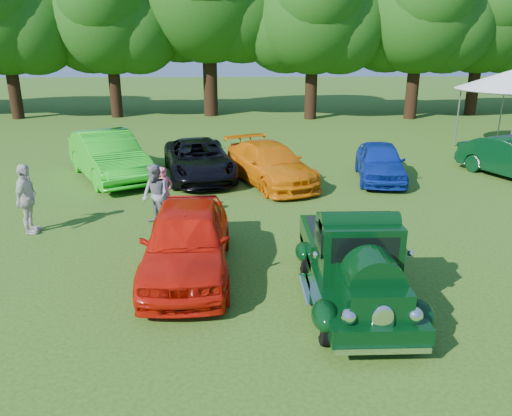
{
  "coord_description": "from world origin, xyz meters",
  "views": [
    {
      "loc": [
        -0.7,
        -9.36,
        4.92
      ],
      "look_at": [
        -0.32,
        1.83,
        1.1
      ],
      "focal_mm": 35.0,
      "sensor_mm": 36.0,
      "label": 1
    }
  ],
  "objects_px": {
    "hero_pickup": "(354,264)",
    "back_car_black": "(199,159)",
    "back_car_lime": "(108,156)",
    "red_convertible": "(187,240)",
    "back_car_blue": "(380,162)",
    "back_car_orange": "(270,164)",
    "spectator_pink": "(164,193)",
    "spectator_white": "(27,199)",
    "spectator_grey": "(156,196)"
  },
  "relations": [
    {
      "from": "red_convertible",
      "to": "spectator_white",
      "type": "distance_m",
      "value": 5.1
    },
    {
      "from": "back_car_orange",
      "to": "spectator_grey",
      "type": "bearing_deg",
      "value": -151.33
    },
    {
      "from": "back_car_blue",
      "to": "spectator_white",
      "type": "bearing_deg",
      "value": -146.66
    },
    {
      "from": "back_car_black",
      "to": "back_car_blue",
      "type": "height_order",
      "value": "back_car_black"
    },
    {
      "from": "back_car_lime",
      "to": "spectator_pink",
      "type": "bearing_deg",
      "value": -87.58
    },
    {
      "from": "back_car_lime",
      "to": "spectator_white",
      "type": "distance_m",
      "value": 5.48
    },
    {
      "from": "red_convertible",
      "to": "spectator_white",
      "type": "relative_size",
      "value": 2.44
    },
    {
      "from": "back_car_orange",
      "to": "hero_pickup",
      "type": "bearing_deg",
      "value": -104.7
    },
    {
      "from": "back_car_blue",
      "to": "spectator_pink",
      "type": "bearing_deg",
      "value": -143.61
    },
    {
      "from": "back_car_lime",
      "to": "back_car_black",
      "type": "xyz_separation_m",
      "value": [
        3.3,
        0.03,
        -0.17
      ]
    },
    {
      "from": "back_car_black",
      "to": "spectator_grey",
      "type": "height_order",
      "value": "spectator_grey"
    },
    {
      "from": "spectator_pink",
      "to": "spectator_white",
      "type": "bearing_deg",
      "value": 156.93
    },
    {
      "from": "back_car_black",
      "to": "back_car_orange",
      "type": "relative_size",
      "value": 1.03
    },
    {
      "from": "back_car_blue",
      "to": "spectator_white",
      "type": "xyz_separation_m",
      "value": [
        -10.68,
        -4.92,
        0.26
      ]
    },
    {
      "from": "back_car_orange",
      "to": "spectator_pink",
      "type": "distance_m",
      "value": 4.77
    },
    {
      "from": "back_car_orange",
      "to": "spectator_grey",
      "type": "xyz_separation_m",
      "value": [
        -3.37,
        -4.16,
        0.16
      ]
    },
    {
      "from": "spectator_white",
      "to": "back_car_lime",
      "type": "bearing_deg",
      "value": -9.06
    },
    {
      "from": "back_car_lime",
      "to": "back_car_black",
      "type": "height_order",
      "value": "back_car_lime"
    },
    {
      "from": "red_convertible",
      "to": "hero_pickup",
      "type": "bearing_deg",
      "value": -22.42
    },
    {
      "from": "spectator_white",
      "to": "back_car_blue",
      "type": "bearing_deg",
      "value": -66.21
    },
    {
      "from": "spectator_grey",
      "to": "back_car_black",
      "type": "bearing_deg",
      "value": 128.58
    },
    {
      "from": "spectator_grey",
      "to": "spectator_white",
      "type": "height_order",
      "value": "spectator_white"
    },
    {
      "from": "hero_pickup",
      "to": "back_car_black",
      "type": "xyz_separation_m",
      "value": [
        -3.7,
        9.29,
        -0.06
      ]
    },
    {
      "from": "hero_pickup",
      "to": "spectator_grey",
      "type": "height_order",
      "value": "hero_pickup"
    },
    {
      "from": "back_car_orange",
      "to": "back_car_blue",
      "type": "relative_size",
      "value": 1.22
    },
    {
      "from": "back_car_orange",
      "to": "spectator_pink",
      "type": "xyz_separation_m",
      "value": [
        -3.23,
        -3.51,
        0.04
      ]
    },
    {
      "from": "hero_pickup",
      "to": "red_convertible",
      "type": "bearing_deg",
      "value": 159.07
    },
    {
      "from": "back_car_blue",
      "to": "back_car_black",
      "type": "bearing_deg",
      "value": -176.05
    },
    {
      "from": "spectator_pink",
      "to": "spectator_grey",
      "type": "distance_m",
      "value": 0.67
    },
    {
      "from": "back_car_black",
      "to": "back_car_orange",
      "type": "distance_m",
      "value": 2.71
    },
    {
      "from": "hero_pickup",
      "to": "red_convertible",
      "type": "relative_size",
      "value": 0.97
    },
    {
      "from": "back_car_lime",
      "to": "spectator_grey",
      "type": "distance_m",
      "value": 5.57
    },
    {
      "from": "red_convertible",
      "to": "spectator_grey",
      "type": "distance_m",
      "value": 3.21
    },
    {
      "from": "red_convertible",
      "to": "spectator_white",
      "type": "height_order",
      "value": "spectator_white"
    },
    {
      "from": "back_car_blue",
      "to": "spectator_white",
      "type": "relative_size",
      "value": 2.12
    },
    {
      "from": "spectator_grey",
      "to": "spectator_white",
      "type": "relative_size",
      "value": 0.92
    },
    {
      "from": "back_car_orange",
      "to": "spectator_pink",
      "type": "height_order",
      "value": "spectator_pink"
    },
    {
      "from": "hero_pickup",
      "to": "spectator_white",
      "type": "relative_size",
      "value": 2.36
    },
    {
      "from": "hero_pickup",
      "to": "back_car_blue",
      "type": "bearing_deg",
      "value": 71.64
    },
    {
      "from": "red_convertible",
      "to": "back_car_blue",
      "type": "bearing_deg",
      "value": 48.54
    },
    {
      "from": "hero_pickup",
      "to": "spectator_grey",
      "type": "xyz_separation_m",
      "value": [
        -4.5,
        4.28,
        0.11
      ]
    },
    {
      "from": "back_car_black",
      "to": "spectator_white",
      "type": "height_order",
      "value": "spectator_white"
    },
    {
      "from": "back_car_lime",
      "to": "back_car_black",
      "type": "distance_m",
      "value": 3.3
    },
    {
      "from": "red_convertible",
      "to": "back_car_black",
      "type": "bearing_deg",
      "value": 90.96
    },
    {
      "from": "red_convertible",
      "to": "back_car_blue",
      "type": "distance_m",
      "value": 9.75
    },
    {
      "from": "back_car_orange",
      "to": "back_car_lime",
      "type": "bearing_deg",
      "value": 149.79
    },
    {
      "from": "back_car_lime",
      "to": "spectator_white",
      "type": "height_order",
      "value": "spectator_white"
    },
    {
      "from": "red_convertible",
      "to": "spectator_pink",
      "type": "bearing_deg",
      "value": 103.8
    },
    {
      "from": "back_car_orange",
      "to": "spectator_pink",
      "type": "bearing_deg",
      "value": -154.87
    },
    {
      "from": "spectator_pink",
      "to": "spectator_white",
      "type": "relative_size",
      "value": 0.79
    }
  ]
}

